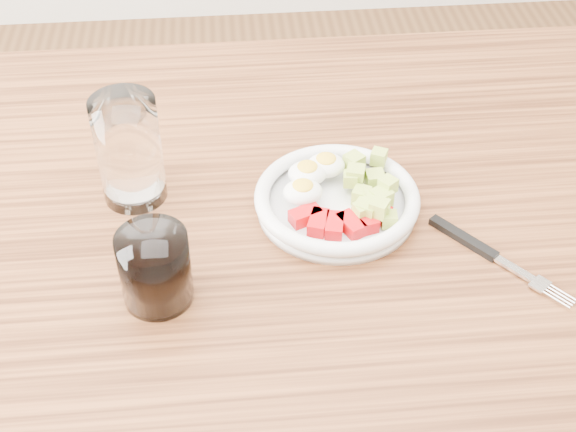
# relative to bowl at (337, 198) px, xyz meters

# --- Properties ---
(dining_table) EXTENTS (1.50, 0.90, 0.77)m
(dining_table) POSITION_rel_bowl_xyz_m (-0.05, -0.05, -0.12)
(dining_table) COLOR brown
(dining_table) RESTS_ON ground
(bowl) EXTENTS (0.19, 0.19, 0.05)m
(bowl) POSITION_rel_bowl_xyz_m (0.00, 0.00, 0.00)
(bowl) COLOR white
(bowl) RESTS_ON dining_table
(fork) EXTENTS (0.13, 0.15, 0.01)m
(fork) POSITION_rel_bowl_xyz_m (0.15, -0.09, -0.01)
(fork) COLOR black
(fork) RESTS_ON dining_table
(water_glass) EXTENTS (0.07, 0.07, 0.13)m
(water_glass) POSITION_rel_bowl_xyz_m (-0.23, 0.05, 0.05)
(water_glass) COLOR white
(water_glass) RESTS_ON dining_table
(coffee_glass) EXTENTS (0.07, 0.07, 0.08)m
(coffee_glass) POSITION_rel_bowl_xyz_m (-0.20, -0.12, 0.02)
(coffee_glass) COLOR white
(coffee_glass) RESTS_ON dining_table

